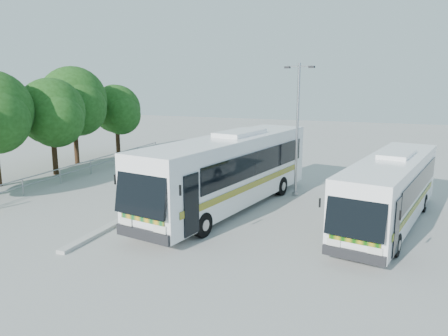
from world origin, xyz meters
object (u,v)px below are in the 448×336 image
at_px(tree_far_e, 117,109).
at_px(lamppost, 297,124).
at_px(tree_far_c, 52,112).
at_px(tree_far_d, 74,100).
at_px(coach_main, 229,170).
at_px(coach_adjacent, 390,189).

xyz_separation_m(tree_far_e, lamppost, (16.82, -7.82, 0.11)).
relative_size(tree_far_c, tree_far_d, 0.88).
distance_m(tree_far_c, tree_far_d, 3.93).
bearing_deg(tree_far_e, lamppost, -24.93).
xyz_separation_m(tree_far_d, coach_main, (14.87, -6.98, -2.84)).
bearing_deg(coach_adjacent, tree_far_d, 174.45).
relative_size(tree_far_d, tree_far_e, 1.24).
bearing_deg(coach_main, lamppost, 65.55).
height_order(tree_far_c, tree_far_d, tree_far_d).
bearing_deg(coach_adjacent, coach_main, -168.40).
height_order(tree_far_e, coach_adjacent, tree_far_e).
bearing_deg(coach_main, tree_far_c, 177.75).
height_order(tree_far_c, lamppost, lamppost).
distance_m(tree_far_d, lamppost, 17.83).
distance_m(tree_far_d, coach_adjacent, 23.68).
bearing_deg(coach_adjacent, tree_far_c, -177.05).
height_order(coach_adjacent, lamppost, lamppost).
bearing_deg(tree_far_d, tree_far_c, -72.17).
height_order(coach_main, lamppost, lamppost).
distance_m(coach_adjacent, lamppost, 6.57).
bearing_deg(tree_far_d, coach_main, -25.15).
distance_m(tree_far_e, lamppost, 18.55).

